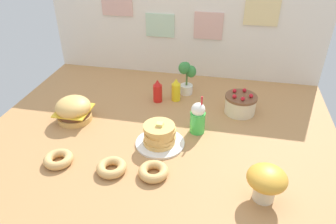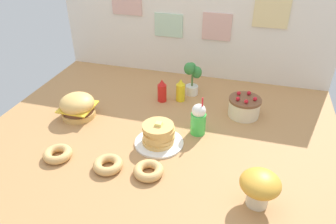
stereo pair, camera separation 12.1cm
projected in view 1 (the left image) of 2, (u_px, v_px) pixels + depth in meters
ground_plane at (157, 140)px, 1.99m from camera, size 2.24×1.97×0.02m
back_wall at (184, 27)px, 2.58m from camera, size 2.24×0.04×0.82m
burger at (74, 110)px, 2.13m from camera, size 0.23×0.23×0.17m
pancake_stack at (160, 136)px, 1.91m from camera, size 0.30×0.30×0.15m
layer_cake at (240, 104)px, 2.22m from camera, size 0.22×0.22×0.16m
ketchup_bottle at (158, 91)px, 2.34m from camera, size 0.07×0.07×0.18m
mustard_bottle at (176, 90)px, 2.36m from camera, size 0.07×0.07×0.18m
cream_soda_cup at (198, 118)px, 2.00m from camera, size 0.10×0.10×0.26m
donut_pink_glaze at (58, 159)px, 1.78m from camera, size 0.16×0.16×0.05m
donut_chocolate at (112, 167)px, 1.72m from camera, size 0.16×0.16×0.05m
donut_vanilla at (153, 171)px, 1.70m from camera, size 0.16×0.16×0.05m
potted_plant at (187, 76)px, 2.42m from camera, size 0.13×0.10×0.27m
mushroom_stool at (266, 181)px, 1.51m from camera, size 0.19×0.19×0.18m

